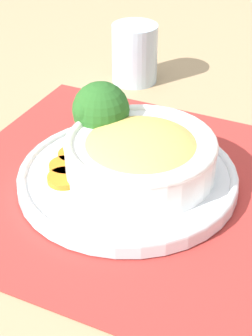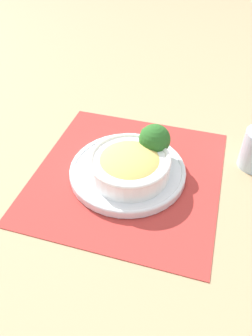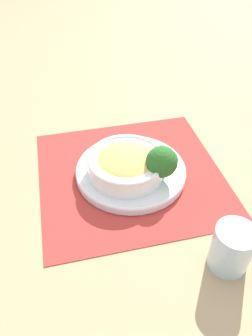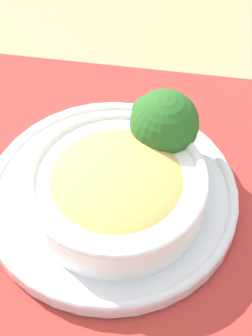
{
  "view_description": "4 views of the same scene",
  "coord_description": "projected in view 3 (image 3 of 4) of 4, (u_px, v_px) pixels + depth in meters",
  "views": [
    {
      "loc": [
        -0.52,
        -0.28,
        0.43
      ],
      "look_at": [
        -0.01,
        -0.01,
        0.04
      ],
      "focal_mm": 60.0,
      "sensor_mm": 36.0,
      "label": 1
    },
    {
      "loc": [
        0.19,
        -0.55,
        0.56
      ],
      "look_at": [
        0.0,
        -0.02,
        0.04
      ],
      "focal_mm": 35.0,
      "sensor_mm": 36.0,
      "label": 2
    },
    {
      "loc": [
        0.61,
        -0.12,
        0.58
      ],
      "look_at": [
        0.01,
        -0.01,
        0.04
      ],
      "focal_mm": 35.0,
      "sensor_mm": 36.0,
      "label": 3
    },
    {
      "loc": [
        0.09,
        -0.36,
        0.52
      ],
      "look_at": [
        0.01,
        0.01,
        0.05
      ],
      "focal_mm": 60.0,
      "sensor_mm": 36.0,
      "label": 4
    }
  ],
  "objects": [
    {
      "name": "carrot_slice_middle",
      "position": [
        157.0,
        158.0,
        0.86
      ],
      "size": [
        0.04,
        0.04,
        0.01
      ],
      "color": "orange",
      "rests_on": "plate"
    },
    {
      "name": "placemat",
      "position": [
        131.0,
        174.0,
        0.85
      ],
      "size": [
        0.47,
        0.48,
        0.0
      ],
      "color": "#B2332D",
      "rests_on": "ground_plane"
    },
    {
      "name": "carrot_slice_near",
      "position": [
        161.0,
        164.0,
        0.85
      ],
      "size": [
        0.04,
        0.04,
        0.01
      ],
      "color": "orange",
      "rests_on": "plate"
    },
    {
      "name": "carrot_slice_far",
      "position": [
        150.0,
        153.0,
        0.88
      ],
      "size": [
        0.04,
        0.04,
        0.01
      ],
      "color": "orange",
      "rests_on": "plate"
    },
    {
      "name": "water_glass",
      "position": [
        231.0,
        250.0,
        0.63
      ],
      "size": [
        0.08,
        0.08,
        0.1
      ],
      "color": "silver",
      "rests_on": "ground_plane"
    },
    {
      "name": "broccoli_floret",
      "position": [
        162.0,
        162.0,
        0.78
      ],
      "size": [
        0.08,
        0.08,
        0.09
      ],
      "color": "#759E51",
      "rests_on": "plate"
    },
    {
      "name": "bowl",
      "position": [
        126.0,
        163.0,
        0.81
      ],
      "size": [
        0.19,
        0.19,
        0.06
      ],
      "color": "white",
      "rests_on": "plate"
    },
    {
      "name": "plate",
      "position": [
        131.0,
        170.0,
        0.84
      ],
      "size": [
        0.28,
        0.28,
        0.02
      ],
      "color": "silver",
      "rests_on": "placemat"
    },
    {
      "name": "ground_plane",
      "position": [
        131.0,
        175.0,
        0.85
      ],
      "size": [
        4.0,
        4.0,
        0.0
      ],
      "primitive_type": "plane",
      "color": "tan"
    }
  ]
}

